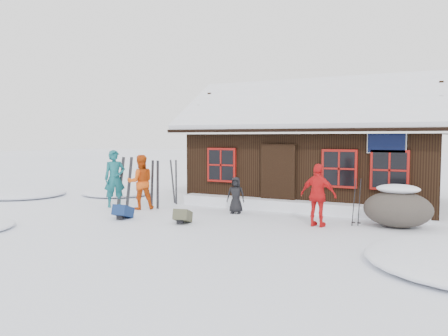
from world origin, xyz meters
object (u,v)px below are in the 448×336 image
at_px(skier_orange_left, 141,182).
at_px(backpack_blue, 123,214).
at_px(skier_crouched, 236,195).
at_px(boulder, 398,208).
at_px(skier_orange_right, 318,195).
at_px(backpack_olive, 183,218).
at_px(skier_teal, 115,179).
at_px(ski_pair_left, 125,182).
at_px(ski_poles, 357,203).

distance_m(skier_orange_left, backpack_blue, 1.84).
bearing_deg(skier_crouched, skier_orange_left, 178.43).
relative_size(skier_crouched, boulder, 0.65).
bearing_deg(skier_crouched, boulder, -13.53).
bearing_deg(skier_orange_right, skier_crouched, -9.47).
distance_m(skier_crouched, backpack_olive, 2.16).
bearing_deg(skier_teal, backpack_olive, -71.67).
bearing_deg(skier_teal, skier_orange_right, -51.42).
distance_m(skier_crouched, backpack_blue, 3.32).
bearing_deg(skier_teal, ski_pair_left, -6.28).
relative_size(skier_orange_left, skier_crouched, 1.57).
bearing_deg(skier_orange_left, ski_poles, 138.91).
bearing_deg(backpack_olive, skier_orange_right, 7.31).
bearing_deg(skier_orange_left, skier_orange_right, 134.01).
relative_size(skier_teal, ski_pair_left, 1.10).
xyz_separation_m(skier_crouched, boulder, (4.52, -0.04, -0.05)).
xyz_separation_m(skier_orange_right, ski_poles, (0.86, 0.53, -0.21)).
distance_m(boulder, ski_poles, 1.00).
bearing_deg(skier_orange_left, ski_pair_left, -58.23).
relative_size(skier_teal, skier_crouched, 1.70).
distance_m(skier_orange_left, boulder, 7.59).
relative_size(skier_orange_left, ski_poles, 1.37).
xyz_separation_m(boulder, ski_pair_left, (-8.34, -0.37, 0.30)).
bearing_deg(skier_teal, boulder, -45.74).
height_order(skier_teal, skier_orange_left, skier_teal).
distance_m(skier_orange_left, backpack_olive, 2.90).
xyz_separation_m(skier_crouched, ski_pair_left, (-3.82, -0.41, 0.25)).
height_order(boulder, backpack_blue, boulder).
relative_size(boulder, ski_pair_left, 0.99).
bearing_deg(ski_pair_left, boulder, -25.02).
bearing_deg(ski_poles, backpack_olive, -157.59).
distance_m(skier_teal, skier_orange_left, 1.02).
height_order(backpack_blue, backpack_olive, backpack_blue).
xyz_separation_m(skier_teal, skier_orange_right, (6.75, -0.21, -0.13)).
xyz_separation_m(skier_teal, skier_orange_left, (1.02, 0.02, -0.07)).
bearing_deg(ski_poles, skier_orange_left, -177.38).
xyz_separation_m(backpack_blue, backpack_olive, (1.84, 0.18, -0.00)).
xyz_separation_m(skier_teal, skier_crouched, (4.06, 0.63, -0.38)).
bearing_deg(backpack_olive, ski_poles, 9.94).
bearing_deg(backpack_blue, ski_pair_left, 120.76).
bearing_deg(ski_pair_left, skier_orange_right, -31.31).
bearing_deg(boulder, skier_crouched, 179.44).
height_order(skier_orange_right, ski_poles, skier_orange_right).
relative_size(skier_crouched, ski_poles, 0.87).
height_order(skier_orange_left, backpack_olive, skier_orange_left).
xyz_separation_m(skier_orange_left, skier_orange_right, (5.73, -0.23, -0.06)).
relative_size(skier_orange_left, ski_pair_left, 1.02).
distance_m(skier_orange_left, ski_pair_left, 0.81).
distance_m(skier_teal, ski_poles, 7.63).
distance_m(ski_pair_left, backpack_blue, 2.35).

